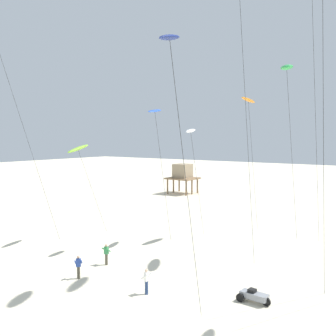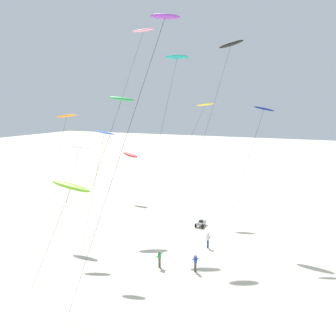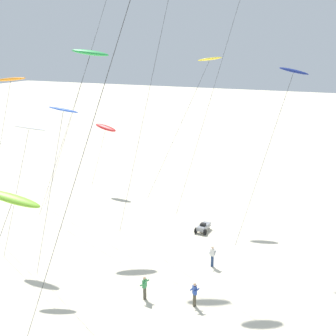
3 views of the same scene
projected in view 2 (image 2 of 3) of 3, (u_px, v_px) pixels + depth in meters
The scene contains 17 objects.
ground_plane at pixel (239, 248), 37.62m from camera, with size 260.00×260.00×0.00m, color beige.
kite_green at pixel (121, 99), 43.99m from camera, with size 2.18×8.02×16.25m.
kite_blue at pixel (104, 135), 33.65m from camera, with size 0.85×4.15×12.70m.
kite_teal at pixel (177, 59), 39.51m from camera, with size 1.97×6.06×20.59m.
kite_navy at pixel (263, 111), 37.75m from camera, with size 1.04×4.90×15.01m.
kite_orange at pixel (66, 117), 41.39m from camera, with size 0.92×5.56×14.07m.
kite_yellow at pixel (205, 106), 48.85m from camera, with size 1.48×7.82×15.40m.
kite_white at pixel (79, 148), 36.65m from camera, with size 1.28×4.60×11.03m.
kite_red at pixel (130, 155), 56.00m from camera, with size 1.45×3.66×7.72m.
kite_purple at pixel (162, 26), 20.38m from camera, with size 1.24×8.37×20.31m.
kite_lime at pixel (71, 187), 26.48m from camera, with size 1.30×5.81×9.54m.
kite_black at pixel (230, 46), 43.03m from camera, with size 1.30×7.68×22.88m.
kite_pink at pixel (143, 32), 43.76m from camera, with size 2.17×10.67×24.49m.
kite_flyer_nearest at pixel (195, 262), 32.08m from camera, with size 0.73×0.73×1.67m.
kite_flyer_middle at pixel (208, 240), 37.46m from camera, with size 0.52×0.55×1.67m.
kite_flyer_furthest at pixel (160, 258), 32.95m from camera, with size 0.54×0.52×1.67m.
beach_buggy at pixel (201, 223), 44.18m from camera, with size 2.09×1.06×0.82m.
Camera 2 is at (-35.53, -7.57, 15.03)m, focal length 37.73 mm.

